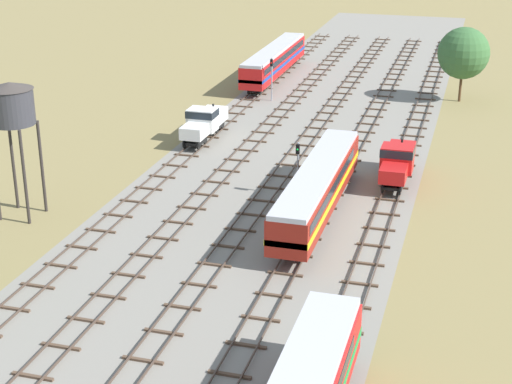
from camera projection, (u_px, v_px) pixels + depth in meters
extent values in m
plane|color=olive|center=(290.00, 164.00, 73.66)|extent=(480.00, 480.00, 0.00)
cube|color=gray|center=(290.00, 164.00, 73.66)|extent=(23.76, 176.00, 0.01)
cube|color=#47382D|center=(185.00, 148.00, 77.20)|extent=(0.07, 126.00, 0.15)
cube|color=#47382D|center=(199.00, 150.00, 76.83)|extent=(0.07, 126.00, 0.15)
cube|color=brown|center=(12.00, 309.00, 48.88)|extent=(2.40, 0.22, 0.14)
cube|color=brown|center=(38.00, 286.00, 51.57)|extent=(2.40, 0.22, 0.14)
cube|color=brown|center=(61.00, 266.00, 54.25)|extent=(2.40, 0.22, 0.14)
cube|color=brown|center=(82.00, 247.00, 56.94)|extent=(2.40, 0.22, 0.14)
cube|color=brown|center=(101.00, 231.00, 59.62)|extent=(2.40, 0.22, 0.14)
cube|color=brown|center=(118.00, 215.00, 62.31)|extent=(2.40, 0.22, 0.14)
cube|color=brown|center=(134.00, 201.00, 64.99)|extent=(2.40, 0.22, 0.14)
cube|color=brown|center=(149.00, 189.00, 67.68)|extent=(2.40, 0.22, 0.14)
cube|color=brown|center=(162.00, 177.00, 70.36)|extent=(2.40, 0.22, 0.14)
cube|color=brown|center=(175.00, 166.00, 73.04)|extent=(2.40, 0.22, 0.14)
cube|color=brown|center=(187.00, 155.00, 75.73)|extent=(2.40, 0.22, 0.14)
cube|color=brown|center=(198.00, 146.00, 78.41)|extent=(2.40, 0.22, 0.14)
cube|color=brown|center=(208.00, 137.00, 81.10)|extent=(2.40, 0.22, 0.14)
cube|color=brown|center=(217.00, 129.00, 83.78)|extent=(2.40, 0.22, 0.14)
cube|color=brown|center=(226.00, 121.00, 86.47)|extent=(2.40, 0.22, 0.14)
cube|color=brown|center=(235.00, 113.00, 89.15)|extent=(2.40, 0.22, 0.14)
cube|color=brown|center=(242.00, 106.00, 91.84)|extent=(2.40, 0.22, 0.14)
cube|color=brown|center=(250.00, 100.00, 94.52)|extent=(2.40, 0.22, 0.14)
cube|color=brown|center=(257.00, 94.00, 97.21)|extent=(2.40, 0.22, 0.14)
cube|color=brown|center=(264.00, 88.00, 99.89)|extent=(2.40, 0.22, 0.14)
cube|color=brown|center=(270.00, 82.00, 102.58)|extent=(2.40, 0.22, 0.14)
cube|color=brown|center=(276.00, 77.00, 105.26)|extent=(2.40, 0.22, 0.14)
cube|color=brown|center=(282.00, 72.00, 107.95)|extent=(2.40, 0.22, 0.14)
cube|color=brown|center=(287.00, 67.00, 110.63)|extent=(2.40, 0.22, 0.14)
cube|color=brown|center=(292.00, 63.00, 113.32)|extent=(2.40, 0.22, 0.14)
cube|color=brown|center=(297.00, 59.00, 116.00)|extent=(2.40, 0.22, 0.14)
cube|color=brown|center=(302.00, 54.00, 118.69)|extent=(2.40, 0.22, 0.14)
cube|color=brown|center=(306.00, 50.00, 121.37)|extent=(2.40, 0.22, 0.14)
cube|color=brown|center=(311.00, 47.00, 124.05)|extent=(2.40, 0.22, 0.14)
cube|color=brown|center=(315.00, 43.00, 126.74)|extent=(2.40, 0.22, 0.14)
cube|color=brown|center=(319.00, 40.00, 129.42)|extent=(2.40, 0.22, 0.14)
cube|color=brown|center=(322.00, 36.00, 132.11)|extent=(2.40, 0.22, 0.14)
cube|color=#47382D|center=(234.00, 153.00, 75.93)|extent=(0.07, 126.00, 0.15)
cube|color=#47382D|center=(249.00, 154.00, 75.56)|extent=(0.07, 126.00, 0.15)
cube|color=brown|center=(33.00, 376.00, 42.24)|extent=(2.40, 0.22, 0.14)
cube|color=brown|center=(61.00, 347.00, 44.93)|extent=(2.40, 0.22, 0.14)
cube|color=brown|center=(86.00, 320.00, 47.61)|extent=(2.40, 0.22, 0.14)
cube|color=brown|center=(108.00, 296.00, 50.30)|extent=(2.40, 0.22, 0.14)
cube|color=brown|center=(128.00, 275.00, 52.98)|extent=(2.40, 0.22, 0.14)
cube|color=brown|center=(146.00, 256.00, 55.67)|extent=(2.40, 0.22, 0.14)
cube|color=brown|center=(163.00, 238.00, 58.35)|extent=(2.40, 0.22, 0.14)
cube|color=brown|center=(178.00, 223.00, 61.04)|extent=(2.40, 0.22, 0.14)
cube|color=brown|center=(192.00, 208.00, 63.72)|extent=(2.40, 0.22, 0.14)
cube|color=brown|center=(204.00, 195.00, 66.41)|extent=(2.40, 0.22, 0.14)
cube|color=brown|center=(216.00, 182.00, 69.09)|extent=(2.40, 0.22, 0.14)
cube|color=brown|center=(227.00, 171.00, 71.77)|extent=(2.40, 0.22, 0.14)
cube|color=brown|center=(237.00, 160.00, 74.46)|extent=(2.40, 0.22, 0.14)
cube|color=brown|center=(246.00, 150.00, 77.14)|extent=(2.40, 0.22, 0.14)
cube|color=brown|center=(255.00, 141.00, 79.83)|extent=(2.40, 0.22, 0.14)
cube|color=brown|center=(263.00, 132.00, 82.51)|extent=(2.40, 0.22, 0.14)
cube|color=brown|center=(271.00, 124.00, 85.20)|extent=(2.40, 0.22, 0.14)
cube|color=brown|center=(278.00, 117.00, 87.88)|extent=(2.40, 0.22, 0.14)
cube|color=brown|center=(284.00, 110.00, 90.57)|extent=(2.40, 0.22, 0.14)
cube|color=brown|center=(291.00, 103.00, 93.25)|extent=(2.40, 0.22, 0.14)
cube|color=brown|center=(297.00, 97.00, 95.94)|extent=(2.40, 0.22, 0.14)
cube|color=brown|center=(302.00, 91.00, 98.62)|extent=(2.40, 0.22, 0.14)
cube|color=brown|center=(308.00, 85.00, 101.31)|extent=(2.40, 0.22, 0.14)
cube|color=brown|center=(313.00, 80.00, 103.99)|extent=(2.40, 0.22, 0.14)
cube|color=brown|center=(318.00, 74.00, 106.68)|extent=(2.40, 0.22, 0.14)
cube|color=brown|center=(322.00, 70.00, 109.36)|extent=(2.40, 0.22, 0.14)
cube|color=brown|center=(327.00, 65.00, 112.05)|extent=(2.40, 0.22, 0.14)
cube|color=brown|center=(331.00, 61.00, 114.73)|extent=(2.40, 0.22, 0.14)
cube|color=brown|center=(335.00, 56.00, 117.41)|extent=(2.40, 0.22, 0.14)
cube|color=brown|center=(339.00, 52.00, 120.10)|extent=(2.40, 0.22, 0.14)
cube|color=brown|center=(342.00, 48.00, 122.78)|extent=(2.40, 0.22, 0.14)
cube|color=brown|center=(346.00, 45.00, 125.47)|extent=(2.40, 0.22, 0.14)
cube|color=brown|center=(349.00, 41.00, 128.15)|extent=(2.40, 0.22, 0.14)
cube|color=brown|center=(352.00, 38.00, 130.84)|extent=(2.40, 0.22, 0.14)
cube|color=#47382D|center=(285.00, 158.00, 74.66)|extent=(0.07, 126.00, 0.15)
cube|color=#47382D|center=(300.00, 159.00, 74.29)|extent=(0.07, 126.00, 0.15)
cube|color=brown|center=(143.00, 360.00, 43.66)|extent=(2.40, 0.22, 0.14)
cube|color=brown|center=(164.00, 332.00, 46.34)|extent=(2.40, 0.22, 0.14)
cube|color=brown|center=(182.00, 307.00, 49.03)|extent=(2.40, 0.22, 0.14)
cube|color=brown|center=(199.00, 285.00, 51.71)|extent=(2.40, 0.22, 0.14)
cube|color=brown|center=(214.00, 265.00, 54.40)|extent=(2.40, 0.22, 0.14)
cube|color=brown|center=(228.00, 246.00, 57.08)|extent=(2.40, 0.22, 0.14)
cube|color=brown|center=(240.00, 230.00, 59.77)|extent=(2.40, 0.22, 0.14)
cube|color=brown|center=(252.00, 215.00, 62.45)|extent=(2.40, 0.22, 0.14)
cube|color=brown|center=(262.00, 201.00, 65.13)|extent=(2.40, 0.22, 0.14)
cube|color=brown|center=(272.00, 188.00, 67.82)|extent=(2.40, 0.22, 0.14)
cube|color=brown|center=(281.00, 176.00, 70.50)|extent=(2.40, 0.22, 0.14)
cube|color=brown|center=(289.00, 165.00, 73.19)|extent=(2.40, 0.22, 0.14)
cube|color=brown|center=(296.00, 155.00, 75.87)|extent=(2.40, 0.22, 0.14)
cube|color=brown|center=(304.00, 145.00, 78.56)|extent=(2.40, 0.22, 0.14)
cube|color=brown|center=(310.00, 136.00, 81.24)|extent=(2.40, 0.22, 0.14)
cube|color=brown|center=(316.00, 128.00, 83.93)|extent=(2.40, 0.22, 0.14)
cube|color=brown|center=(322.00, 120.00, 86.61)|extent=(2.40, 0.22, 0.14)
cube|color=brown|center=(328.00, 113.00, 89.30)|extent=(2.40, 0.22, 0.14)
cube|color=brown|center=(333.00, 106.00, 91.98)|extent=(2.40, 0.22, 0.14)
cube|color=brown|center=(338.00, 100.00, 94.67)|extent=(2.40, 0.22, 0.14)
cube|color=brown|center=(342.00, 93.00, 97.35)|extent=(2.40, 0.22, 0.14)
cube|color=brown|center=(347.00, 88.00, 100.04)|extent=(2.40, 0.22, 0.14)
cube|color=brown|center=(351.00, 82.00, 102.72)|extent=(2.40, 0.22, 0.14)
cube|color=brown|center=(355.00, 77.00, 105.41)|extent=(2.40, 0.22, 0.14)
cube|color=brown|center=(359.00, 72.00, 108.09)|extent=(2.40, 0.22, 0.14)
cube|color=brown|center=(362.00, 67.00, 110.77)|extent=(2.40, 0.22, 0.14)
cube|color=brown|center=(365.00, 63.00, 113.46)|extent=(2.40, 0.22, 0.14)
cube|color=brown|center=(369.00, 58.00, 116.14)|extent=(2.40, 0.22, 0.14)
cube|color=brown|center=(372.00, 54.00, 118.83)|extent=(2.40, 0.22, 0.14)
cube|color=brown|center=(375.00, 50.00, 121.51)|extent=(2.40, 0.22, 0.14)
cube|color=brown|center=(377.00, 47.00, 124.20)|extent=(2.40, 0.22, 0.14)
cube|color=brown|center=(380.00, 43.00, 126.88)|extent=(2.40, 0.22, 0.14)
cube|color=brown|center=(383.00, 39.00, 129.57)|extent=(2.40, 0.22, 0.14)
cube|color=#47382D|center=(338.00, 163.00, 73.39)|extent=(0.07, 126.00, 0.15)
cube|color=#47382D|center=(353.00, 164.00, 73.02)|extent=(0.07, 126.00, 0.15)
cube|color=brown|center=(230.00, 375.00, 42.39)|extent=(2.40, 0.22, 0.14)
cube|color=brown|center=(246.00, 345.00, 45.07)|extent=(2.40, 0.22, 0.14)
cube|color=brown|center=(261.00, 319.00, 47.76)|extent=(2.40, 0.22, 0.14)
cube|color=brown|center=(274.00, 295.00, 50.44)|extent=(2.40, 0.22, 0.14)
cube|color=brown|center=(285.00, 274.00, 53.13)|extent=(2.40, 0.22, 0.14)
cube|color=brown|center=(296.00, 255.00, 55.81)|extent=(2.40, 0.22, 0.14)
cube|color=brown|center=(305.00, 238.00, 58.49)|extent=(2.40, 0.22, 0.14)
cube|color=brown|center=(314.00, 222.00, 61.18)|extent=(2.40, 0.22, 0.14)
cube|color=brown|center=(322.00, 207.00, 63.86)|extent=(2.40, 0.22, 0.14)
cube|color=brown|center=(329.00, 194.00, 66.55)|extent=(2.40, 0.22, 0.14)
cube|color=brown|center=(336.00, 182.00, 69.23)|extent=(2.40, 0.22, 0.14)
cube|color=brown|center=(343.00, 170.00, 71.92)|extent=(2.40, 0.22, 0.14)
cube|color=brown|center=(348.00, 160.00, 74.60)|extent=(2.40, 0.22, 0.14)
cube|color=brown|center=(354.00, 150.00, 77.29)|extent=(2.40, 0.22, 0.14)
cube|color=brown|center=(359.00, 141.00, 79.97)|extent=(2.40, 0.22, 0.14)
cube|color=brown|center=(364.00, 132.00, 82.66)|extent=(2.40, 0.22, 0.14)
cube|color=brown|center=(368.00, 124.00, 85.34)|extent=(2.40, 0.22, 0.14)
cube|color=brown|center=(372.00, 116.00, 88.03)|extent=(2.40, 0.22, 0.14)
cube|color=brown|center=(376.00, 109.00, 90.71)|extent=(2.40, 0.22, 0.14)
cube|color=brown|center=(380.00, 103.00, 93.40)|extent=(2.40, 0.22, 0.14)
cube|color=brown|center=(383.00, 96.00, 96.08)|extent=(2.40, 0.22, 0.14)
cube|color=brown|center=(387.00, 90.00, 98.77)|extent=(2.40, 0.22, 0.14)
cube|color=brown|center=(390.00, 85.00, 101.45)|extent=(2.40, 0.22, 0.14)
cube|color=brown|center=(393.00, 79.00, 104.13)|extent=(2.40, 0.22, 0.14)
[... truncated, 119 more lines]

